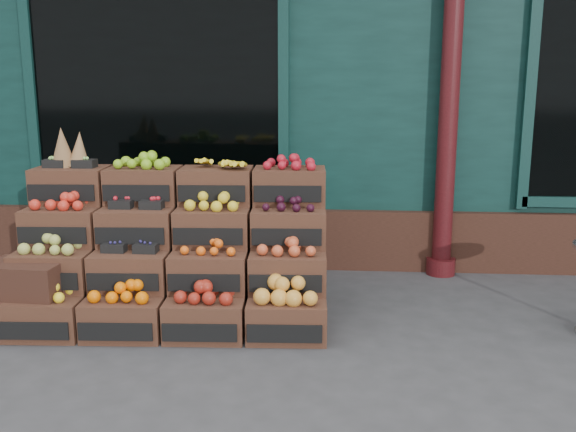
{
  "coord_description": "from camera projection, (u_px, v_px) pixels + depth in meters",
  "views": [
    {
      "loc": [
        0.16,
        -4.08,
        1.89
      ],
      "look_at": [
        -0.2,
        0.7,
        0.85
      ],
      "focal_mm": 40.0,
      "sensor_mm": 36.0,
      "label": 1
    }
  ],
  "objects": [
    {
      "name": "crate_display",
      "position": [
        176.0,
        259.0,
        5.15
      ],
      "size": [
        2.44,
        1.27,
        1.5
      ],
      "rotation": [
        0.0,
        0.0,
        0.05
      ],
      "color": "#47291C",
      "rests_on": "ground"
    },
    {
      "name": "ground",
      "position": [
        310.0,
        359.0,
        4.38
      ],
      "size": [
        60.0,
        60.0,
        0.0
      ],
      "primitive_type": "plane",
      "color": "#38383A",
      "rests_on": "ground"
    },
    {
      "name": "shop_facade",
      "position": [
        326.0,
        40.0,
        8.86
      ],
      "size": [
        12.0,
        6.24,
        4.8
      ],
      "color": "#0D2C28",
      "rests_on": "ground"
    },
    {
      "name": "spare_crates",
      "position": [
        29.0,
        297.0,
        4.82
      ],
      "size": [
        0.57,
        0.41,
        0.54
      ],
      "rotation": [
        0.0,
        0.0,
        -0.06
      ],
      "color": "#47291C",
      "rests_on": "ground"
    },
    {
      "name": "shopkeeper",
      "position": [
        172.0,
        160.0,
        6.92
      ],
      "size": [
        0.8,
        0.58,
        2.03
      ],
      "primitive_type": "imported",
      "rotation": [
        0.0,
        0.0,
        3.28
      ],
      "color": "#144726",
      "rests_on": "ground"
    }
  ]
}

